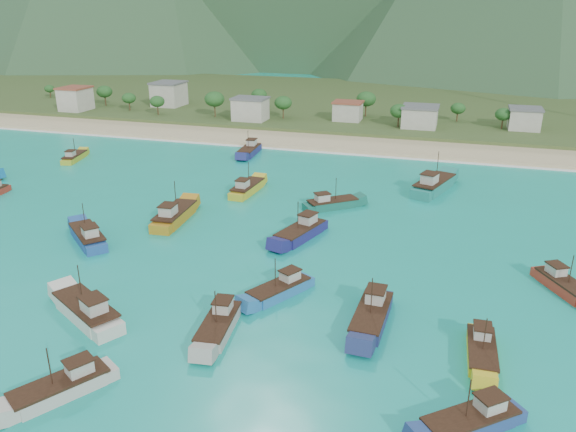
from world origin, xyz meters
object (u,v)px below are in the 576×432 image
(boat_6, at_px, (434,186))
(boat_29, at_px, (249,151))
(boat_8, at_px, (74,158))
(boat_14, at_px, (247,189))
(boat_10, at_px, (472,423))
(boat_18, at_px, (301,233))
(boat_25, at_px, (331,205))
(boat_17, at_px, (88,237))
(boat_15, at_px, (372,317))
(boat_24, at_px, (280,291))
(boat_31, at_px, (62,389))
(boat_22, at_px, (219,326))
(boat_16, at_px, (175,216))
(boat_12, at_px, (563,286))
(boat_4, at_px, (87,312))
(boat_27, at_px, (481,352))

(boat_6, relative_size, boat_29, 1.28)
(boat_8, height_order, boat_14, boat_14)
(boat_6, relative_size, boat_10, 1.56)
(boat_18, relative_size, boat_25, 1.20)
(boat_29, bearing_deg, boat_17, 81.13)
(boat_15, bearing_deg, boat_17, -11.27)
(boat_6, xyz_separation_m, boat_24, (-15.55, -47.27, -0.43))
(boat_14, height_order, boat_31, boat_14)
(boat_22, distance_m, boat_24, 10.41)
(boat_14, xyz_separation_m, boat_15, (29.74, -39.16, 0.04))
(boat_18, bearing_deg, boat_31, 92.37)
(boat_16, distance_m, boat_29, 44.55)
(boat_17, distance_m, boat_22, 33.16)
(boat_14, relative_size, boat_25, 1.12)
(boat_16, bearing_deg, boat_29, 90.35)
(boat_15, bearing_deg, boat_16, -29.44)
(boat_14, xyz_separation_m, boat_24, (17.99, -36.04, -0.11))
(boat_12, relative_size, boat_25, 1.00)
(boat_16, bearing_deg, boat_17, -130.44)
(boat_4, relative_size, boat_12, 1.23)
(boat_14, xyz_separation_m, boat_22, (14.13, -45.71, -0.08))
(boat_6, height_order, boat_31, boat_6)
(boat_8, relative_size, boat_31, 0.96)
(boat_4, distance_m, boat_10, 41.94)
(boat_24, bearing_deg, boat_29, -37.29)
(boat_6, height_order, boat_27, boat_6)
(boat_4, height_order, boat_25, boat_4)
(boat_10, distance_m, boat_27, 10.95)
(boat_15, xyz_separation_m, boat_31, (-25.01, -20.44, -0.13))
(boat_12, xyz_separation_m, boat_24, (-33.33, -11.34, 0.01))
(boat_6, relative_size, boat_15, 1.28)
(boat_8, distance_m, boat_12, 103.46)
(boat_6, relative_size, boat_22, 1.40)
(boat_31, bearing_deg, boat_17, -26.58)
(boat_14, bearing_deg, boat_27, -42.54)
(boat_12, relative_size, boat_15, 0.87)
(boat_22, xyz_separation_m, boat_25, (2.98, 42.00, 0.01))
(boat_4, relative_size, boat_15, 1.07)
(boat_17, relative_size, boat_29, 0.93)
(boat_8, bearing_deg, boat_25, -25.71)
(boat_12, height_order, boat_14, boat_14)
(boat_8, bearing_deg, boat_24, -49.06)
(boat_8, height_order, boat_16, boat_16)
(boat_16, bearing_deg, boat_25, 26.19)
(boat_8, height_order, boat_25, boat_25)
(boat_16, height_order, boat_24, boat_16)
(boat_24, bearing_deg, boat_4, 60.19)
(boat_27, bearing_deg, boat_17, -15.34)
(boat_27, bearing_deg, boat_14, -47.38)
(boat_12, bearing_deg, boat_6, -93.27)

